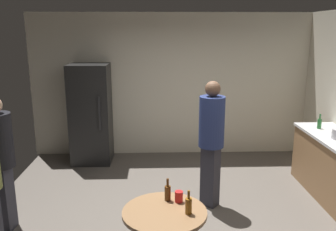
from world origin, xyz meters
The scene contains 9 objects.
ground_plane centered at (0.00, 0.00, -0.05)m, with size 5.20×5.20×0.10m, color #5B544C.
wall_back centered at (0.00, 2.63, 1.35)m, with size 5.32×0.06×2.70m, color silver.
refrigerator centered at (-1.48, 2.20, 0.90)m, with size 0.70×0.68×1.80m.
beer_bottle_on_counter centered at (2.21, 1.10, 0.98)m, with size 0.06×0.06×0.23m.
foreground_table centered at (-0.23, -1.07, 0.63)m, with size 0.80×0.80×0.73m.
beer_bottle_amber centered at (-0.01, -1.12, 0.82)m, with size 0.06×0.06×0.23m.
beer_bottle_brown centered at (-0.19, -0.85, 0.82)m, with size 0.06×0.06×0.23m.
plastic_cup_red centered at (-0.09, -0.89, 0.79)m, with size 0.08×0.08×0.11m, color red.
person_in_navy_shirt centered at (0.43, 0.43, 1.02)m, with size 0.48×0.48×1.74m.
Camera 1 is at (-0.30, -4.06, 2.38)m, focal length 37.74 mm.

